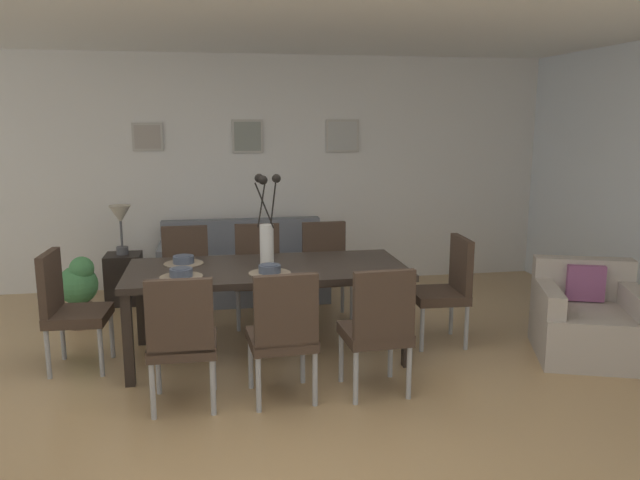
{
  "coord_description": "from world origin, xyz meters",
  "views": [
    {
      "loc": [
        -0.28,
        -3.85,
        1.9
      ],
      "look_at": [
        0.6,
        1.15,
        0.9
      ],
      "focal_mm": 34.71,
      "sensor_mm": 36.0,
      "label": 1
    }
  ],
  "objects_px": {
    "potted_plant": "(79,288)",
    "dining_chair_far_left": "(283,330)",
    "dining_chair_mid_right": "(326,266)",
    "dining_chair_far_right": "(258,269)",
    "framed_picture_right": "(342,136)",
    "framed_picture_center": "(248,136)",
    "bowl_near_right": "(183,259)",
    "side_table": "(124,279)",
    "dining_table": "(267,275)",
    "bowl_near_left": "(181,272)",
    "centerpiece_vase": "(267,232)",
    "dining_chair_near_left": "(182,336)",
    "dining_chair_near_right": "(186,272)",
    "bowl_far_left": "(270,268)",
    "framed_picture_left": "(148,137)",
    "dining_chair_mid_left": "(378,325)",
    "armchair": "(588,321)",
    "table_lamp": "(120,219)",
    "dining_chair_head_east": "(448,285)",
    "dining_chair_head_west": "(68,305)",
    "sofa": "(244,271)"
  },
  "relations": [
    {
      "from": "side_table",
      "to": "table_lamp",
      "type": "bearing_deg",
      "value": 116.57
    },
    {
      "from": "potted_plant",
      "to": "dining_chair_head_east",
      "type": "bearing_deg",
      "value": -16.91
    },
    {
      "from": "dining_chair_head_east",
      "to": "centerpiece_vase",
      "type": "distance_m",
      "value": 1.62
    },
    {
      "from": "dining_chair_near_right",
      "to": "potted_plant",
      "type": "xyz_separation_m",
      "value": [
        -0.97,
        0.11,
        -0.14
      ]
    },
    {
      "from": "side_table",
      "to": "dining_chair_far_left",
      "type": "bearing_deg",
      "value": -62.07
    },
    {
      "from": "bowl_near_right",
      "to": "side_table",
      "type": "distance_m",
      "value": 1.72
    },
    {
      "from": "potted_plant",
      "to": "dining_chair_far_left",
      "type": "bearing_deg",
      "value": -48.07
    },
    {
      "from": "dining_chair_far_left",
      "to": "dining_chair_near_left",
      "type": "bearing_deg",
      "value": 179.8
    },
    {
      "from": "dining_chair_head_west",
      "to": "armchair",
      "type": "xyz_separation_m",
      "value": [
        4.08,
        -0.44,
        -0.23
      ]
    },
    {
      "from": "dining_chair_mid_right",
      "to": "dining_chair_mid_left",
      "type": "bearing_deg",
      "value": -88.81
    },
    {
      "from": "dining_table",
      "to": "centerpiece_vase",
      "type": "xyz_separation_m",
      "value": [
        0.0,
        0.0,
        0.35
      ]
    },
    {
      "from": "dining_chair_near_left",
      "to": "dining_chair_near_right",
      "type": "xyz_separation_m",
      "value": [
        -0.04,
        1.75,
        0.0
      ]
    },
    {
      "from": "dining_chair_head_east",
      "to": "centerpiece_vase",
      "type": "height_order",
      "value": "centerpiece_vase"
    },
    {
      "from": "framed_picture_center",
      "to": "framed_picture_right",
      "type": "height_order",
      "value": "same"
    },
    {
      "from": "sofa",
      "to": "bowl_near_left",
      "type": "bearing_deg",
      "value": -105.82
    },
    {
      "from": "dining_chair_near_right",
      "to": "dining_chair_far_right",
      "type": "bearing_deg",
      "value": 0.32
    },
    {
      "from": "dining_table",
      "to": "framed_picture_center",
      "type": "distance_m",
      "value": 2.46
    },
    {
      "from": "dining_chair_mid_right",
      "to": "armchair",
      "type": "relative_size",
      "value": 0.9
    },
    {
      "from": "dining_chair_far_right",
      "to": "bowl_far_left",
      "type": "bearing_deg",
      "value": -89.44
    },
    {
      "from": "dining_chair_far_right",
      "to": "dining_chair_mid_left",
      "type": "height_order",
      "value": "same"
    },
    {
      "from": "dining_chair_far_left",
      "to": "dining_chair_mid_right",
      "type": "xyz_separation_m",
      "value": [
        0.62,
        1.75,
        0.0
      ]
    },
    {
      "from": "framed_picture_left",
      "to": "dining_chair_near_right",
      "type": "bearing_deg",
      "value": -73.44
    },
    {
      "from": "dining_chair_near_right",
      "to": "centerpiece_vase",
      "type": "height_order",
      "value": "centerpiece_vase"
    },
    {
      "from": "table_lamp",
      "to": "framed_picture_center",
      "type": "bearing_deg",
      "value": 21.28
    },
    {
      "from": "dining_table",
      "to": "bowl_near_left",
      "type": "relative_size",
      "value": 12.94
    },
    {
      "from": "dining_table",
      "to": "side_table",
      "type": "xyz_separation_m",
      "value": [
        -1.35,
        1.71,
        -0.41
      ]
    },
    {
      "from": "framed_picture_center",
      "to": "framed_picture_left",
      "type": "bearing_deg",
      "value": 180.0
    },
    {
      "from": "framed_picture_center",
      "to": "dining_chair_head_east",
      "type": "bearing_deg",
      "value": -55.3
    },
    {
      "from": "dining_chair_far_left",
      "to": "framed_picture_center",
      "type": "bearing_deg",
      "value": 90.47
    },
    {
      "from": "bowl_far_left",
      "to": "framed_picture_right",
      "type": "xyz_separation_m",
      "value": [
        1.08,
        2.46,
        0.92
      ]
    },
    {
      "from": "dining_chair_near_left",
      "to": "centerpiece_vase",
      "type": "relative_size",
      "value": 1.25
    },
    {
      "from": "framed_picture_center",
      "to": "dining_chair_mid_left",
      "type": "bearing_deg",
      "value": -77.69
    },
    {
      "from": "side_table",
      "to": "armchair",
      "type": "relative_size",
      "value": 0.51
    },
    {
      "from": "dining_chair_far_right",
      "to": "centerpiece_vase",
      "type": "distance_m",
      "value": 1.02
    },
    {
      "from": "dining_chair_head_east",
      "to": "side_table",
      "type": "bearing_deg",
      "value": 149.57
    },
    {
      "from": "dining_chair_far_right",
      "to": "framed_picture_right",
      "type": "relative_size",
      "value": 2.4
    },
    {
      "from": "dining_chair_mid_left",
      "to": "bowl_far_left",
      "type": "height_order",
      "value": "dining_chair_mid_left"
    },
    {
      "from": "potted_plant",
      "to": "dining_chair_far_right",
      "type": "bearing_deg",
      "value": -3.88
    },
    {
      "from": "dining_chair_mid_left",
      "to": "bowl_near_right",
      "type": "relative_size",
      "value": 5.41
    },
    {
      "from": "dining_chair_near_right",
      "to": "centerpiece_vase",
      "type": "distance_m",
      "value": 1.22
    },
    {
      "from": "dining_chair_far_left",
      "to": "armchair",
      "type": "relative_size",
      "value": 0.9
    },
    {
      "from": "dining_chair_far_left",
      "to": "dining_chair_mid_right",
      "type": "height_order",
      "value": "same"
    },
    {
      "from": "centerpiece_vase",
      "to": "bowl_far_left",
      "type": "bearing_deg",
      "value": -90.24
    },
    {
      "from": "framed_picture_right",
      "to": "dining_table",
      "type": "bearing_deg",
      "value": -115.84
    },
    {
      "from": "dining_chair_far_left",
      "to": "dining_chair_head_east",
      "type": "relative_size",
      "value": 1.0
    },
    {
      "from": "dining_chair_near_left",
      "to": "bowl_far_left",
      "type": "xyz_separation_m",
      "value": [
        0.64,
        0.65,
        0.27
      ]
    },
    {
      "from": "sofa",
      "to": "framed_picture_center",
      "type": "height_order",
      "value": "framed_picture_center"
    },
    {
      "from": "bowl_far_left",
      "to": "centerpiece_vase",
      "type": "bearing_deg",
      "value": 89.76
    },
    {
      "from": "dining_chair_head_east",
      "to": "dining_chair_far_left",
      "type": "bearing_deg",
      "value": -149.3
    },
    {
      "from": "dining_chair_far_right",
      "to": "potted_plant",
      "type": "xyz_separation_m",
      "value": [
        -1.64,
        0.11,
        -0.14
      ]
    }
  ]
}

